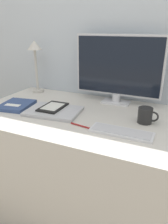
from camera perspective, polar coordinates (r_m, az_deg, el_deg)
The scene contains 11 objects.
ground_plane at distance 1.65m, azimuth -1.37°, elevation -26.96°, with size 10.00×10.00×0.00m, color gray.
wall_back at distance 1.63m, azimuth 7.64°, elevation 20.02°, with size 3.60×0.05×2.40m.
desk at distance 1.52m, azimuth 1.21°, elevation -13.60°, with size 1.46×0.78×0.73m.
monitor at distance 1.51m, azimuth 8.84°, elevation 11.15°, with size 0.60×0.11×0.46m.
keyboard at distance 1.13m, azimuth 9.76°, elevation -5.13°, with size 0.32×0.11×0.01m.
laptop at distance 1.38m, azimuth -7.94°, elevation 0.22°, with size 0.35×0.27×0.02m.
ereader at distance 1.41m, azimuth -8.15°, elevation 1.32°, with size 0.14×0.20×0.01m.
desk_lamp at distance 1.80m, azimuth -12.64°, elevation 14.35°, with size 0.12×0.12×0.40m.
notebook at distance 1.54m, azimuth -17.27°, elevation 1.72°, with size 0.22×0.25×0.02m.
coffee_mug at distance 1.26m, azimuth 15.77°, elevation -0.87°, with size 0.11×0.08×0.09m.
pen at distance 1.18m, azimuth -0.67°, elevation -3.67°, with size 0.14×0.03×0.01m.
Camera 1 is at (0.49, -0.98, 1.24)m, focal length 35.00 mm.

